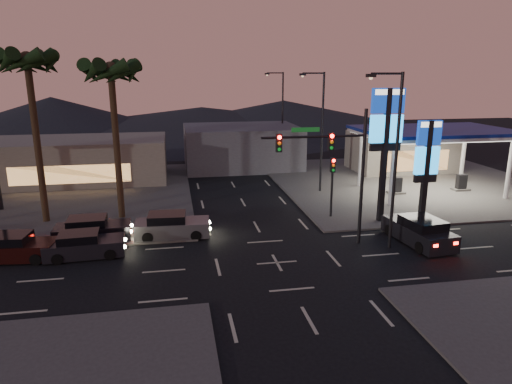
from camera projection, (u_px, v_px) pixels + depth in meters
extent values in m
plane|color=black|center=(277.00, 263.00, 24.63)|extent=(140.00, 140.00, 0.00)
cube|color=#47443F|center=(405.00, 182.00, 42.62)|extent=(24.00, 24.00, 0.12)
cube|color=#47443F|center=(41.00, 198.00, 37.06)|extent=(24.00, 24.00, 0.12)
cylinder|color=silver|center=(392.00, 174.00, 34.47)|extent=(0.36, 0.36, 5.00)
cylinder|color=silver|center=(509.00, 169.00, 36.21)|extent=(0.36, 0.36, 5.00)
cylinder|color=silver|center=(361.00, 160.00, 40.18)|extent=(0.36, 0.36, 5.00)
cylinder|color=silver|center=(463.00, 156.00, 41.92)|extent=(0.36, 0.36, 5.00)
cube|color=silver|center=(434.00, 132.00, 37.51)|extent=(12.00, 8.00, 0.50)
cube|color=white|center=(434.00, 136.00, 37.59)|extent=(11.60, 7.60, 0.06)
cube|color=navy|center=(435.00, 130.00, 37.47)|extent=(12.20, 8.20, 0.25)
cube|color=black|center=(396.00, 185.00, 38.11)|extent=(0.80, 0.50, 1.40)
cube|color=black|center=(461.00, 182.00, 39.15)|extent=(0.80, 0.50, 1.40)
cube|color=#726B5B|center=(401.00, 152.00, 47.24)|extent=(10.00, 6.00, 4.00)
cube|color=black|center=(384.00, 157.00, 30.20)|extent=(0.35, 0.35, 9.00)
cube|color=navy|center=(388.00, 101.00, 29.26)|extent=(2.20, 0.30, 1.60)
cube|color=white|center=(389.00, 92.00, 29.12)|extent=(1.98, 0.32, 0.35)
cube|color=#1A9CFF|center=(386.00, 129.00, 29.72)|extent=(2.20, 0.30, 1.80)
cube|color=black|center=(385.00, 147.00, 30.02)|extent=(2.09, 0.28, 0.50)
cube|color=black|center=(425.00, 174.00, 29.94)|extent=(0.35, 0.35, 7.00)
cube|color=navy|center=(429.00, 133.00, 29.25)|extent=(1.60, 0.30, 1.60)
cube|color=white|center=(430.00, 124.00, 29.11)|extent=(1.44, 0.32, 0.35)
cube|color=#1A9CFF|center=(427.00, 160.00, 29.71)|extent=(1.60, 0.30, 1.80)
cube|color=black|center=(425.00, 178.00, 30.02)|extent=(1.52, 0.28, 0.50)
cylinder|color=black|center=(362.00, 178.00, 26.48)|extent=(0.20, 0.20, 8.00)
cylinder|color=black|center=(314.00, 137.00, 25.32)|extent=(6.00, 0.14, 0.14)
cube|color=#0C3F14|center=(306.00, 130.00, 25.13)|extent=(1.60, 0.05, 0.25)
cube|color=black|center=(331.00, 142.00, 25.57)|extent=(0.32, 0.25, 1.00)
sphere|color=#FF0C07|center=(332.00, 136.00, 25.34)|extent=(0.22, 0.22, 0.22)
sphere|color=orange|center=(332.00, 142.00, 25.43)|extent=(0.20, 0.20, 0.20)
sphere|color=#0CB226|center=(332.00, 148.00, 25.51)|extent=(0.20, 0.20, 0.20)
cube|color=black|center=(279.00, 143.00, 25.05)|extent=(0.32, 0.25, 1.00)
sphere|color=#FF0C07|center=(280.00, 137.00, 24.82)|extent=(0.22, 0.22, 0.22)
sphere|color=orange|center=(280.00, 143.00, 24.90)|extent=(0.20, 0.20, 0.20)
sphere|color=#0CB226|center=(279.00, 149.00, 24.99)|extent=(0.20, 0.20, 0.20)
cylinder|color=black|center=(332.00, 190.00, 31.74)|extent=(0.16, 0.16, 4.00)
cube|color=black|center=(333.00, 165.00, 31.28)|extent=(0.32, 0.25, 1.00)
sphere|color=#FF0C07|center=(334.00, 161.00, 31.06)|extent=(0.22, 0.22, 0.22)
sphere|color=orange|center=(334.00, 165.00, 31.14)|extent=(0.20, 0.20, 0.20)
sphere|color=#0CB226|center=(333.00, 170.00, 31.23)|extent=(0.20, 0.20, 0.20)
cylinder|color=black|center=(396.00, 164.00, 25.53)|extent=(0.18, 0.18, 10.00)
cylinder|color=black|center=(387.00, 74.00, 24.13)|extent=(1.80, 0.12, 0.12)
cube|color=black|center=(371.00, 76.00, 24.00)|extent=(0.50, 0.25, 0.18)
sphere|color=#FFCC8C|center=(371.00, 78.00, 24.03)|extent=(0.20, 0.20, 0.20)
cylinder|color=black|center=(322.00, 134.00, 37.90)|extent=(0.18, 0.18, 10.00)
cylinder|color=black|center=(313.00, 73.00, 36.50)|extent=(1.80, 0.12, 0.12)
cube|color=black|center=(303.00, 74.00, 36.37)|extent=(0.50, 0.25, 0.18)
sphere|color=#FFCC8C|center=(303.00, 76.00, 36.40)|extent=(0.20, 0.20, 0.20)
cylinder|color=black|center=(282.00, 118.00, 51.22)|extent=(0.18, 0.18, 10.00)
cylinder|color=black|center=(275.00, 73.00, 49.81)|extent=(1.80, 0.12, 0.12)
cube|color=black|center=(267.00, 74.00, 49.68)|extent=(0.50, 0.25, 0.18)
sphere|color=#FFCC8C|center=(267.00, 75.00, 49.71)|extent=(0.20, 0.20, 0.20)
cylinder|color=black|center=(117.00, 147.00, 30.81)|extent=(0.44, 0.44, 10.20)
sphere|color=black|center=(111.00, 69.00, 29.51)|extent=(0.90, 0.90, 0.90)
cone|color=black|center=(132.00, 73.00, 29.81)|extent=(0.90, 2.74, 1.91)
cone|color=black|center=(127.00, 73.00, 30.62)|extent=(2.57, 2.57, 1.91)
cone|color=black|center=(113.00, 73.00, 30.83)|extent=(2.74, 0.90, 1.91)
cone|color=black|center=(98.00, 73.00, 30.30)|extent=(2.57, 2.57, 1.91)
cone|color=black|center=(90.00, 73.00, 29.36)|extent=(0.90, 2.74, 1.91)
cone|color=black|center=(94.00, 73.00, 28.55)|extent=(2.57, 2.57, 1.91)
cone|color=black|center=(108.00, 73.00, 28.35)|extent=(2.74, 0.90, 1.91)
cone|color=black|center=(124.00, 73.00, 28.87)|extent=(2.57, 2.57, 1.91)
cylinder|color=black|center=(37.00, 144.00, 29.86)|extent=(0.44, 0.44, 10.80)
sphere|color=black|center=(27.00, 59.00, 28.49)|extent=(0.90, 0.90, 0.90)
cone|color=black|center=(49.00, 64.00, 28.79)|extent=(0.90, 2.74, 1.91)
cone|color=black|center=(47.00, 64.00, 29.60)|extent=(2.57, 2.57, 1.91)
cone|color=black|center=(33.00, 64.00, 29.80)|extent=(2.74, 0.90, 1.91)
cone|color=black|center=(16.00, 64.00, 29.28)|extent=(2.57, 2.57, 1.91)
cone|color=black|center=(5.00, 63.00, 28.34)|extent=(0.90, 2.74, 1.91)
cone|color=black|center=(7.00, 63.00, 27.53)|extent=(2.57, 2.57, 1.91)
cone|color=black|center=(21.00, 63.00, 27.33)|extent=(2.74, 0.90, 1.91)
cone|color=black|center=(39.00, 63.00, 27.85)|extent=(2.57, 2.57, 1.91)
cube|color=#726B5B|center=(79.00, 160.00, 42.62)|extent=(16.00, 8.00, 4.00)
cube|color=#4C4C51|center=(241.00, 147.00, 49.16)|extent=(12.00, 9.00, 4.40)
cone|color=black|center=(52.00, 115.00, 76.60)|extent=(40.00, 40.00, 6.00)
cone|color=black|center=(284.00, 114.00, 83.69)|extent=(50.00, 50.00, 5.00)
cone|color=black|center=(202.00, 118.00, 81.21)|extent=(60.00, 60.00, 4.00)
cube|color=black|center=(85.00, 247.00, 25.35)|extent=(4.33, 2.04, 0.86)
cube|color=black|center=(79.00, 238.00, 25.13)|extent=(2.21, 1.76, 0.62)
cylinder|color=black|center=(112.00, 244.00, 26.48)|extent=(0.63, 0.27, 0.61)
cylinder|color=black|center=(110.00, 254.00, 24.95)|extent=(0.63, 0.27, 0.61)
cylinder|color=black|center=(62.00, 248.00, 25.86)|extent=(0.63, 0.27, 0.61)
cylinder|color=black|center=(57.00, 259.00, 24.32)|extent=(0.63, 0.27, 0.61)
sphere|color=#FFF2BF|center=(125.00, 240.00, 26.37)|extent=(0.21, 0.21, 0.21)
sphere|color=#FFF2BF|center=(124.00, 247.00, 25.28)|extent=(0.21, 0.21, 0.21)
cube|color=#FF140A|center=(46.00, 245.00, 25.36)|extent=(0.09, 0.24, 0.13)
cube|color=#FF140A|center=(42.00, 252.00, 24.28)|extent=(0.09, 0.24, 0.13)
cube|color=black|center=(15.00, 250.00, 24.93)|extent=(4.52, 2.27, 0.89)
cube|color=black|center=(8.00, 240.00, 24.75)|extent=(2.34, 1.90, 0.64)
cylinder|color=black|center=(47.00, 248.00, 25.90)|extent=(0.65, 0.30, 0.63)
cylinder|color=black|center=(36.00, 259.00, 24.28)|extent=(0.65, 0.30, 0.63)
sphere|color=#FFF2BF|center=(60.00, 244.00, 25.65)|extent=(0.22, 0.22, 0.22)
sphere|color=#FFF2BF|center=(52.00, 252.00, 24.50)|extent=(0.22, 0.22, 0.22)
cube|color=#59595C|center=(173.00, 228.00, 28.39)|extent=(4.66, 2.18, 0.93)
cube|color=black|center=(167.00, 219.00, 28.20)|extent=(2.38, 1.89, 0.67)
cylinder|color=black|center=(196.00, 226.00, 29.47)|extent=(0.68, 0.29, 0.66)
cylinder|color=black|center=(196.00, 236.00, 27.78)|extent=(0.68, 0.29, 0.66)
cylinder|color=black|center=(151.00, 228.00, 29.13)|extent=(0.68, 0.29, 0.66)
cylinder|color=black|center=(148.00, 238.00, 27.44)|extent=(0.68, 0.29, 0.66)
sphere|color=#FFF2BF|center=(209.00, 222.00, 29.23)|extent=(0.23, 0.23, 0.23)
sphere|color=#FFF2BF|center=(209.00, 229.00, 28.04)|extent=(0.23, 0.23, 0.23)
cube|color=#FF140A|center=(136.00, 224.00, 28.68)|extent=(0.10, 0.26, 0.14)
cube|color=#FF140A|center=(134.00, 230.00, 27.49)|extent=(0.10, 0.26, 0.14)
cube|color=black|center=(93.00, 232.00, 27.76)|extent=(4.51, 2.01, 0.91)
cube|color=black|center=(87.00, 223.00, 27.54)|extent=(2.28, 1.79, 0.66)
cylinder|color=black|center=(119.00, 229.00, 28.92)|extent=(0.65, 0.26, 0.65)
cylinder|color=black|center=(117.00, 239.00, 27.29)|extent=(0.65, 0.26, 0.65)
cylinder|color=black|center=(72.00, 232.00, 28.34)|extent=(0.65, 0.26, 0.65)
cylinder|color=black|center=(67.00, 242.00, 26.71)|extent=(0.65, 0.26, 0.65)
sphere|color=#FFF2BF|center=(131.00, 225.00, 28.77)|extent=(0.22, 0.22, 0.22)
sphere|color=#FFF2BF|center=(131.00, 231.00, 27.62)|extent=(0.22, 0.22, 0.22)
cube|color=#FF140A|center=(56.00, 229.00, 27.84)|extent=(0.09, 0.26, 0.14)
cube|color=#FF140A|center=(52.00, 236.00, 26.69)|extent=(0.09, 0.26, 0.14)
cube|color=black|center=(418.00, 233.00, 27.41)|extent=(2.60, 5.07, 0.99)
cube|color=black|center=(423.00, 224.00, 26.94)|extent=(2.15, 2.63, 0.72)
cylinder|color=black|center=(390.00, 230.00, 28.64)|extent=(0.35, 0.73, 0.71)
cylinder|color=black|center=(415.00, 227.00, 29.17)|extent=(0.35, 0.73, 0.71)
cylinder|color=black|center=(420.00, 248.00, 25.78)|extent=(0.35, 0.73, 0.71)
cylinder|color=black|center=(448.00, 244.00, 26.31)|extent=(0.35, 0.73, 0.71)
cube|color=#FF140A|center=(436.00, 246.00, 24.93)|extent=(0.28, 0.12, 0.15)
cube|color=#FF140A|center=(456.00, 243.00, 25.31)|extent=(0.28, 0.12, 0.15)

